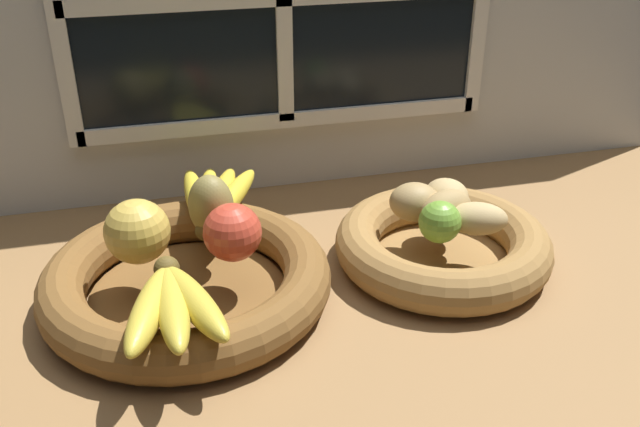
# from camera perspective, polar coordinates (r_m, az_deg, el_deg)

# --- Properties ---
(ground_plane) EXTENTS (1.40, 0.90, 0.03)m
(ground_plane) POSITION_cam_1_polar(r_m,az_deg,el_deg) (0.95, 0.86, -5.74)
(ground_plane) COLOR olive
(back_wall) EXTENTS (1.40, 0.05, 0.55)m
(back_wall) POSITION_cam_1_polar(r_m,az_deg,el_deg) (1.10, -3.24, 15.86)
(back_wall) COLOR silver
(back_wall) RESTS_ON ground_plane
(fruit_bowl_left) EXTENTS (0.36, 0.36, 0.06)m
(fruit_bowl_left) POSITION_cam_1_polar(r_m,az_deg,el_deg) (0.89, -10.83, -5.38)
(fruit_bowl_left) COLOR brown
(fruit_bowl_left) RESTS_ON ground_plane
(fruit_bowl_right) EXTENTS (0.29, 0.29, 0.06)m
(fruit_bowl_right) POSITION_cam_1_polar(r_m,az_deg,el_deg) (0.96, 9.99, -2.57)
(fruit_bowl_right) COLOR olive
(fruit_bowl_right) RESTS_ON ground_plane
(apple_red_right) EXTENTS (0.07, 0.07, 0.07)m
(apple_red_right) POSITION_cam_1_polar(r_m,az_deg,el_deg) (0.85, -7.18, -1.55)
(apple_red_right) COLOR #CC422D
(apple_red_right) RESTS_ON fruit_bowl_left
(apple_golden_left) EXTENTS (0.08, 0.08, 0.08)m
(apple_golden_left) POSITION_cam_1_polar(r_m,az_deg,el_deg) (0.87, -14.74, -1.28)
(apple_golden_left) COLOR gold
(apple_golden_left) RESTS_ON fruit_bowl_left
(pear_brown) EXTENTS (0.08, 0.08, 0.08)m
(pear_brown) POSITION_cam_1_polar(r_m,az_deg,el_deg) (0.90, -8.91, 0.61)
(pear_brown) COLOR olive
(pear_brown) RESTS_ON fruit_bowl_left
(banana_bunch_front) EXTENTS (0.13, 0.17, 0.03)m
(banana_bunch_front) POSITION_cam_1_polar(r_m,az_deg,el_deg) (0.76, -12.02, -7.28)
(banana_bunch_front) COLOR gold
(banana_bunch_front) RESTS_ON fruit_bowl_left
(banana_bunch_back) EXTENTS (0.12, 0.20, 0.03)m
(banana_bunch_back) POSITION_cam_1_polar(r_m,az_deg,el_deg) (0.98, -8.71, 1.19)
(banana_bunch_back) COLOR yellow
(banana_bunch_back) RESTS_ON fruit_bowl_left
(potato_oblong) EXTENTS (0.08, 0.07, 0.05)m
(potato_oblong) POSITION_cam_1_polar(r_m,az_deg,el_deg) (0.94, 7.75, 0.96)
(potato_oblong) COLOR #A38451
(potato_oblong) RESTS_ON fruit_bowl_right
(potato_small) EXTENTS (0.09, 0.07, 0.04)m
(potato_small) POSITION_cam_1_polar(r_m,az_deg,el_deg) (0.92, 12.71, -0.41)
(potato_small) COLOR tan
(potato_small) RESTS_ON fruit_bowl_right
(potato_back) EXTENTS (0.08, 0.08, 0.04)m
(potato_back) POSITION_cam_1_polar(r_m,az_deg,el_deg) (0.98, 10.30, 1.50)
(potato_back) COLOR tan
(potato_back) RESTS_ON fruit_bowl_right
(potato_large) EXTENTS (0.09, 0.07, 0.05)m
(potato_large) POSITION_cam_1_polar(r_m,az_deg,el_deg) (0.93, 10.27, 0.41)
(potato_large) COLOR #A38451
(potato_large) RESTS_ON fruit_bowl_right
(lime_near) EXTENTS (0.05, 0.05, 0.05)m
(lime_near) POSITION_cam_1_polar(r_m,az_deg,el_deg) (0.89, 9.79, -0.69)
(lime_near) COLOR #6B9E33
(lime_near) RESTS_ON fruit_bowl_right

